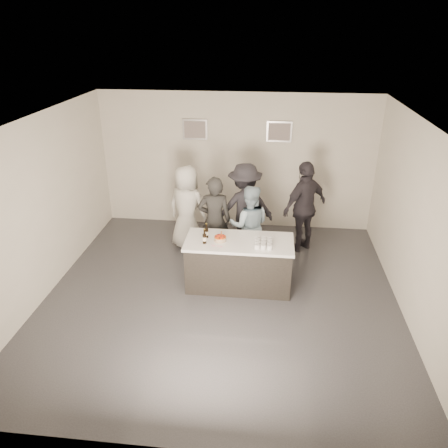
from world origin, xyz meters
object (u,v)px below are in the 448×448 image
at_px(person_main_black, 214,221).
at_px(person_guest_left, 187,208).
at_px(bar_counter, 239,263).
at_px(beer_bottle_b, 204,236).
at_px(cake, 220,239).
at_px(person_main_blue, 249,225).
at_px(beer_bottle_a, 206,231).
at_px(person_guest_right, 305,207).
at_px(person_guest_back, 245,208).

height_order(person_main_black, person_guest_left, person_guest_left).
distance_m(bar_counter, beer_bottle_b, 0.83).
bearing_deg(cake, person_main_blue, 63.13).
distance_m(cake, beer_bottle_a, 0.29).
bearing_deg(bar_counter, person_guest_left, 130.33).
relative_size(cake, person_guest_right, 0.11).
distance_m(bar_counter, beer_bottle_a, 0.82).
distance_m(beer_bottle_a, beer_bottle_b, 0.22).
distance_m(person_main_blue, person_guest_right, 1.28).
bearing_deg(person_main_black, beer_bottle_a, 79.07).
height_order(beer_bottle_b, person_main_black, person_main_black).
distance_m(beer_bottle_b, person_guest_right, 2.46).
xyz_separation_m(person_main_black, person_main_blue, (0.66, 0.03, -0.08)).
xyz_separation_m(beer_bottle_a, person_guest_left, (-0.60, 1.31, -0.15)).
bearing_deg(bar_counter, beer_bottle_a, 173.32).
bearing_deg(cake, beer_bottle_a, 157.74).
relative_size(person_main_blue, person_guest_left, 0.91).
bearing_deg(beer_bottle_b, person_guest_right, 43.87).
bearing_deg(person_guest_back, beer_bottle_a, 51.79).
height_order(cake, person_main_black, person_main_black).
height_order(bar_counter, beer_bottle_b, beer_bottle_b).
bearing_deg(beer_bottle_a, person_main_black, 87.02).
distance_m(beer_bottle_a, person_main_black, 0.77).
xyz_separation_m(cake, person_guest_back, (0.32, 1.46, -0.02)).
height_order(person_guest_left, person_guest_back, person_guest_back).
bearing_deg(person_guest_left, person_main_blue, 179.63).
relative_size(bar_counter, person_main_black, 1.06).
bearing_deg(person_main_black, bar_counter, 115.21).
bearing_deg(person_guest_back, person_guest_right, 170.56).
bearing_deg(cake, person_guest_left, 120.86).
relative_size(beer_bottle_a, person_main_black, 0.15).
relative_size(bar_counter, beer_bottle_a, 7.15).
height_order(beer_bottle_b, person_guest_left, person_guest_left).
relative_size(beer_bottle_a, person_guest_back, 0.14).
xyz_separation_m(bar_counter, cake, (-0.33, -0.04, 0.49)).
xyz_separation_m(person_main_blue, person_guest_right, (1.07, 0.69, 0.14)).
distance_m(bar_counter, person_guest_back, 1.50).
bearing_deg(beer_bottle_b, person_guest_back, 70.06).
distance_m(bar_counter, person_main_black, 1.07).
bearing_deg(person_guest_left, person_guest_right, -154.16).
distance_m(person_main_black, person_main_blue, 0.67).
relative_size(bar_counter, beer_bottle_b, 7.15).
relative_size(beer_bottle_b, person_guest_left, 0.15).
xyz_separation_m(cake, person_main_black, (-0.21, 0.86, -0.06)).
distance_m(person_main_blue, person_guest_left, 1.40).
relative_size(person_guest_left, person_guest_right, 0.93).
bearing_deg(person_guest_right, person_main_blue, -8.72).
bearing_deg(person_guest_left, person_main_black, 160.55).
xyz_separation_m(beer_bottle_b, person_guest_right, (1.77, 1.70, -0.09)).
distance_m(beer_bottle_b, person_guest_back, 1.68).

